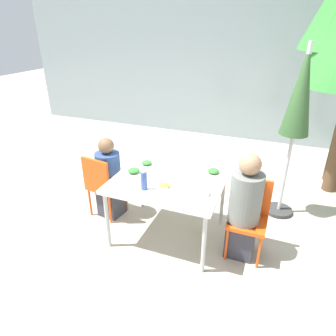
{
  "coord_description": "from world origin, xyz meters",
  "views": [
    {
      "loc": [
        1.07,
        -2.77,
        2.35
      ],
      "look_at": [
        0.0,
        0.0,
        0.9
      ],
      "focal_mm": 32.0,
      "sensor_mm": 36.0,
      "label": 1
    }
  ],
  "objects_px": {
    "chair_right": "(249,212)",
    "person_left": "(109,180)",
    "drinking_cup": "(164,193)",
    "salad_bowl": "(203,192)",
    "person_right": "(244,209)",
    "closed_umbrella": "(300,99)",
    "chair_left": "(102,182)",
    "bottle": "(144,180)"
  },
  "relations": [
    {
      "from": "salad_bowl",
      "to": "closed_umbrella",
      "type": "bearing_deg",
      "value": 55.03
    },
    {
      "from": "chair_right",
      "to": "drinking_cup",
      "type": "xyz_separation_m",
      "value": [
        -0.82,
        -0.43,
        0.3
      ]
    },
    {
      "from": "chair_right",
      "to": "closed_umbrella",
      "type": "xyz_separation_m",
      "value": [
        0.33,
        0.93,
        1.05
      ]
    },
    {
      "from": "drinking_cup",
      "to": "salad_bowl",
      "type": "xyz_separation_m",
      "value": [
        0.34,
        0.21,
        -0.02
      ]
    },
    {
      "from": "chair_left",
      "to": "bottle",
      "type": "bearing_deg",
      "value": -15.39
    },
    {
      "from": "person_right",
      "to": "drinking_cup",
      "type": "height_order",
      "value": "person_right"
    },
    {
      "from": "chair_left",
      "to": "closed_umbrella",
      "type": "relative_size",
      "value": 0.4
    },
    {
      "from": "closed_umbrella",
      "to": "salad_bowl",
      "type": "relative_size",
      "value": 14.28
    },
    {
      "from": "chair_left",
      "to": "person_right",
      "type": "relative_size",
      "value": 0.71
    },
    {
      "from": "person_right",
      "to": "salad_bowl",
      "type": "distance_m",
      "value": 0.49
    },
    {
      "from": "chair_right",
      "to": "person_right",
      "type": "bearing_deg",
      "value": 58.07
    },
    {
      "from": "person_left",
      "to": "chair_right",
      "type": "bearing_deg",
      "value": 6.81
    },
    {
      "from": "chair_right",
      "to": "person_right",
      "type": "distance_m",
      "value": 0.12
    },
    {
      "from": "chair_right",
      "to": "closed_umbrella",
      "type": "distance_m",
      "value": 1.44
    },
    {
      "from": "closed_umbrella",
      "to": "drinking_cup",
      "type": "height_order",
      "value": "closed_umbrella"
    },
    {
      "from": "person_left",
      "to": "person_right",
      "type": "xyz_separation_m",
      "value": [
        1.73,
        -0.15,
        0.06
      ]
    },
    {
      "from": "chair_left",
      "to": "salad_bowl",
      "type": "xyz_separation_m",
      "value": [
        1.37,
        -0.22,
        0.28
      ]
    },
    {
      "from": "chair_right",
      "to": "closed_umbrella",
      "type": "relative_size",
      "value": 0.4
    },
    {
      "from": "chair_left",
      "to": "person_left",
      "type": "height_order",
      "value": "person_left"
    },
    {
      "from": "chair_right",
      "to": "salad_bowl",
      "type": "xyz_separation_m",
      "value": [
        -0.48,
        -0.22,
        0.28
      ]
    },
    {
      "from": "chair_right",
      "to": "chair_left",
      "type": "bearing_deg",
      "value": 0.8
    },
    {
      "from": "person_left",
      "to": "drinking_cup",
      "type": "height_order",
      "value": "person_left"
    },
    {
      "from": "closed_umbrella",
      "to": "drinking_cup",
      "type": "xyz_separation_m",
      "value": [
        -1.15,
        -1.36,
        -0.75
      ]
    },
    {
      "from": "closed_umbrella",
      "to": "bottle",
      "type": "relative_size",
      "value": 9.84
    },
    {
      "from": "chair_left",
      "to": "salad_bowl",
      "type": "relative_size",
      "value": 5.67
    },
    {
      "from": "person_right",
      "to": "bottle",
      "type": "distance_m",
      "value": 1.1
    },
    {
      "from": "person_left",
      "to": "person_right",
      "type": "bearing_deg",
      "value": 4.12
    },
    {
      "from": "person_right",
      "to": "closed_umbrella",
      "type": "bearing_deg",
      "value": -109.89
    },
    {
      "from": "person_left",
      "to": "chair_right",
      "type": "height_order",
      "value": "person_left"
    },
    {
      "from": "person_left",
      "to": "bottle",
      "type": "relative_size",
      "value": 4.93
    },
    {
      "from": "person_right",
      "to": "bottle",
      "type": "bearing_deg",
      "value": 15.52
    },
    {
      "from": "chair_right",
      "to": "closed_umbrella",
      "type": "height_order",
      "value": "closed_umbrella"
    },
    {
      "from": "person_right",
      "to": "closed_umbrella",
      "type": "distance_m",
      "value": 1.45
    },
    {
      "from": "closed_umbrella",
      "to": "salad_bowl",
      "type": "bearing_deg",
      "value": -124.97
    },
    {
      "from": "drinking_cup",
      "to": "person_right",
      "type": "bearing_deg",
      "value": 24.81
    },
    {
      "from": "closed_umbrella",
      "to": "bottle",
      "type": "height_order",
      "value": "closed_umbrella"
    },
    {
      "from": "chair_right",
      "to": "person_left",
      "type": "bearing_deg",
      "value": -1.49
    },
    {
      "from": "chair_right",
      "to": "drinking_cup",
      "type": "relative_size",
      "value": 8.5
    },
    {
      "from": "chair_right",
      "to": "drinking_cup",
      "type": "distance_m",
      "value": 0.98
    },
    {
      "from": "person_right",
      "to": "drinking_cup",
      "type": "xyz_separation_m",
      "value": [
        -0.77,
        -0.36,
        0.23
      ]
    },
    {
      "from": "bottle",
      "to": "person_right",
      "type": "bearing_deg",
      "value": 14.75
    },
    {
      "from": "person_left",
      "to": "salad_bowl",
      "type": "xyz_separation_m",
      "value": [
        1.31,
        -0.29,
        0.26
      ]
    }
  ]
}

